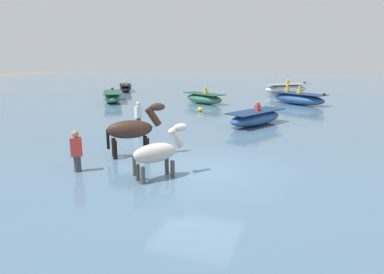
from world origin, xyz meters
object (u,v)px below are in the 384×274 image
at_px(person_onlooker_left, 77,156).
at_px(channel_buoy, 200,109).
at_px(boat_near_port, 204,98).
at_px(person_wading_mid, 139,118).
at_px(horse_lead_pinto, 157,154).
at_px(boat_near_starboard, 126,88).
at_px(boat_far_inshore, 286,89).
at_px(horse_trailing_dark_bay, 132,131).
at_px(boat_mid_outer, 299,99).
at_px(boat_far_offshore, 113,97).
at_px(boat_distant_west, 256,118).

distance_m(person_onlooker_left, channel_buoy, 11.51).
distance_m(boat_near_port, person_wading_mid, 8.99).
relative_size(horse_lead_pinto, boat_near_starboard, 0.53).
relative_size(boat_near_port, boat_far_inshore, 0.84).
height_order(horse_lead_pinto, boat_near_starboard, horse_lead_pinto).
bearing_deg(channel_buoy, person_wading_mid, -103.63).
bearing_deg(channel_buoy, boat_far_inshore, 70.78).
relative_size(horse_trailing_dark_bay, boat_mid_outer, 0.54).
xyz_separation_m(person_wading_mid, channel_buoy, (1.30, 5.36, -0.30)).
distance_m(boat_far_offshore, boat_mid_outer, 13.21).
height_order(horse_trailing_dark_bay, person_onlooker_left, horse_trailing_dark_bay).
relative_size(boat_near_starboard, channel_buoy, 5.18).
bearing_deg(boat_far_offshore, horse_lead_pinto, -54.23).
xyz_separation_m(horse_trailing_dark_bay, boat_far_inshore, (3.47, 21.51, -0.43)).
bearing_deg(person_wading_mid, horse_lead_pinto, -58.25).
bearing_deg(boat_near_starboard, person_onlooker_left, -63.70).
xyz_separation_m(horse_trailing_dark_bay, boat_near_port, (-1.55, 13.19, -0.50)).
relative_size(horse_trailing_dark_bay, channel_buoy, 3.20).
relative_size(boat_near_port, channel_buoy, 5.14).
bearing_deg(boat_far_offshore, boat_mid_outer, 13.21).
xyz_separation_m(horse_lead_pinto, horse_trailing_dark_bay, (-1.67, 1.71, 0.18)).
xyz_separation_m(boat_near_port, channel_buoy, (0.86, -3.62, -0.20)).
distance_m(boat_near_port, boat_mid_outer, 6.53).
bearing_deg(boat_near_starboard, channel_buoy, -42.03).
relative_size(boat_far_offshore, person_onlooker_left, 2.39).
relative_size(horse_lead_pinto, boat_mid_outer, 0.46).
xyz_separation_m(boat_distant_west, boat_far_inshore, (0.40, 14.88, 0.09)).
distance_m(boat_far_offshore, channel_buoy, 7.75).
xyz_separation_m(boat_distant_west, boat_near_starboard, (-14.13, 12.30, -0.03)).
distance_m(boat_distant_west, channel_buoy, 4.78).
bearing_deg(boat_mid_outer, boat_near_starboard, 165.65).
bearing_deg(boat_near_starboard, boat_distant_west, -41.04).
bearing_deg(boat_mid_outer, person_onlooker_left, -108.17).
relative_size(horse_lead_pinto, boat_near_port, 0.54).
bearing_deg(channel_buoy, person_onlooker_left, -90.31).
distance_m(horse_trailing_dark_bay, boat_near_port, 13.29).
height_order(boat_near_port, boat_near_starboard, boat_near_port).
relative_size(boat_far_offshore, boat_near_port, 1.13).
relative_size(horse_trailing_dark_bay, boat_far_offshore, 0.55).
xyz_separation_m(horse_trailing_dark_bay, boat_distant_west, (3.07, 6.62, -0.51)).
height_order(horse_trailing_dark_bay, boat_far_offshore, horse_trailing_dark_bay).
bearing_deg(channel_buoy, boat_far_offshore, 162.91).
relative_size(horse_trailing_dark_bay, boat_distant_west, 0.57).
xyz_separation_m(boat_near_starboard, person_wading_mid, (9.07, -14.71, 0.14)).
bearing_deg(boat_near_starboard, horse_lead_pinto, -58.32).
bearing_deg(boat_far_offshore, boat_near_starboard, 112.74).
relative_size(boat_near_port, boat_mid_outer, 0.86).
relative_size(boat_far_inshore, channel_buoy, 6.09).
bearing_deg(boat_near_port, horse_trailing_dark_bay, -83.30).
bearing_deg(horse_lead_pinto, boat_far_inshore, 85.58).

